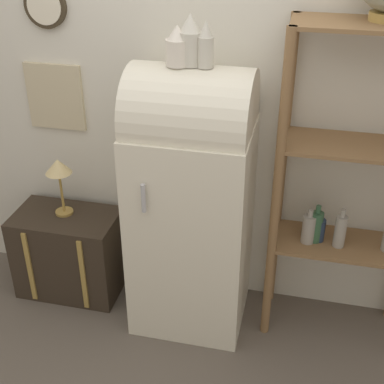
# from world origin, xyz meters

# --- Properties ---
(ground_plane) EXTENTS (12.00, 12.00, 0.00)m
(ground_plane) POSITION_xyz_m (0.00, 0.00, 0.00)
(ground_plane) COLOR #60564C
(wall_back) EXTENTS (7.00, 0.09, 2.70)m
(wall_back) POSITION_xyz_m (-0.00, 0.57, 1.35)
(wall_back) COLOR silver
(wall_back) RESTS_ON ground_plane
(refrigerator) EXTENTS (0.64, 0.60, 1.58)m
(refrigerator) POSITION_xyz_m (-0.00, 0.27, 0.82)
(refrigerator) COLOR silver
(refrigerator) RESTS_ON ground_plane
(suitcase_trunk) EXTENTS (0.65, 0.40, 0.56)m
(suitcase_trunk) POSITION_xyz_m (-0.82, 0.32, 0.28)
(suitcase_trunk) COLOR #33281E
(suitcase_trunk) RESTS_ON ground_plane
(shelf_unit) EXTENTS (0.79, 0.36, 1.80)m
(shelf_unit) POSITION_xyz_m (0.83, 0.35, 1.00)
(shelf_unit) COLOR olive
(shelf_unit) RESTS_ON ground_plane
(vase_left) EXTENTS (0.12, 0.12, 0.19)m
(vase_left) POSITION_xyz_m (-0.07, 0.26, 1.67)
(vase_left) COLOR silver
(vase_left) RESTS_ON refrigerator
(vase_center) EXTENTS (0.12, 0.12, 0.25)m
(vase_center) POSITION_xyz_m (-0.01, 0.28, 1.69)
(vase_center) COLOR beige
(vase_center) RESTS_ON refrigerator
(vase_right) EXTENTS (0.08, 0.08, 0.22)m
(vase_right) POSITION_xyz_m (0.07, 0.25, 1.68)
(vase_right) COLOR beige
(vase_right) RESTS_ON refrigerator
(desk_lamp) EXTENTS (0.16, 0.16, 0.37)m
(desk_lamp) POSITION_xyz_m (-0.83, 0.35, 0.86)
(desk_lamp) COLOR #AD8942
(desk_lamp) RESTS_ON suitcase_trunk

